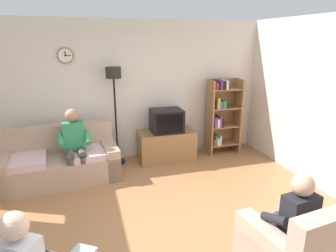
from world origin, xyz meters
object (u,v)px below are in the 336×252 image
at_px(tv_stand, 166,145).
at_px(person_in_right_armchair, 291,217).
at_px(couch, 60,163).
at_px(floor_lamp, 114,89).
at_px(armchair_near_bookshelf, 294,249).
at_px(tv, 167,121).
at_px(person_on_couch, 74,142).
at_px(bookshelf, 221,114).

distance_m(tv_stand, person_in_right_armchair, 3.20).
bearing_deg(couch, floor_lamp, 24.46).
bearing_deg(armchair_near_bookshelf, couch, 129.85).
xyz_separation_m(tv_stand, tv, (0.00, -0.02, 0.51)).
distance_m(couch, tv, 2.07).
bearing_deg(tv_stand, person_on_couch, -164.46).
height_order(tv_stand, person_on_couch, person_on_couch).
xyz_separation_m(tv_stand, person_in_right_armchair, (0.41, -3.16, 0.31)).
height_order(tv_stand, bookshelf, bookshelf).
bearing_deg(floor_lamp, bookshelf, -0.73).
distance_m(tv, person_on_couch, 1.78).
bearing_deg(person_on_couch, person_in_right_armchair, -51.65).
distance_m(armchair_near_bookshelf, person_on_couch, 3.52).
bearing_deg(bookshelf, tv_stand, -176.61).
bearing_deg(bookshelf, armchair_near_bookshelf, -103.34).
height_order(tv, person_on_couch, person_on_couch).
xyz_separation_m(floor_lamp, armchair_near_bookshelf, (1.38, -3.35, -1.16)).
height_order(bookshelf, armchair_near_bookshelf, bookshelf).
xyz_separation_m(tv, floor_lamp, (-0.96, 0.12, 0.64)).
relative_size(couch, person_on_couch, 1.59).
height_order(floor_lamp, armchair_near_bookshelf, floor_lamp).
bearing_deg(tv, armchair_near_bookshelf, -82.56).
bearing_deg(person_on_couch, bookshelf, 10.62).
relative_size(tv_stand, person_in_right_armchair, 0.98).
bearing_deg(tv_stand, floor_lamp, 174.11).
distance_m(armchair_near_bookshelf, person_in_right_armchair, 0.33).
height_order(floor_lamp, person_in_right_armchair, floor_lamp).
bearing_deg(bookshelf, person_in_right_armchair, -103.89).
bearing_deg(bookshelf, couch, -172.18).
relative_size(floor_lamp, armchair_near_bookshelf, 1.90).
height_order(bookshelf, floor_lamp, floor_lamp).
xyz_separation_m(couch, tv_stand, (1.98, 0.37, -0.02)).
relative_size(couch, floor_lamp, 1.07).
bearing_deg(armchair_near_bookshelf, person_in_right_armchair, 97.38).
relative_size(tv, person_on_couch, 0.48).
bearing_deg(floor_lamp, tv, -7.33).
bearing_deg(floor_lamp, armchair_near_bookshelf, -67.58).
bearing_deg(couch, armchair_near_bookshelf, -50.15).
bearing_deg(couch, bookshelf, 7.82).
bearing_deg(bookshelf, person_on_couch, -169.38).
height_order(couch, tv, tv).
height_order(tv_stand, floor_lamp, floor_lamp).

